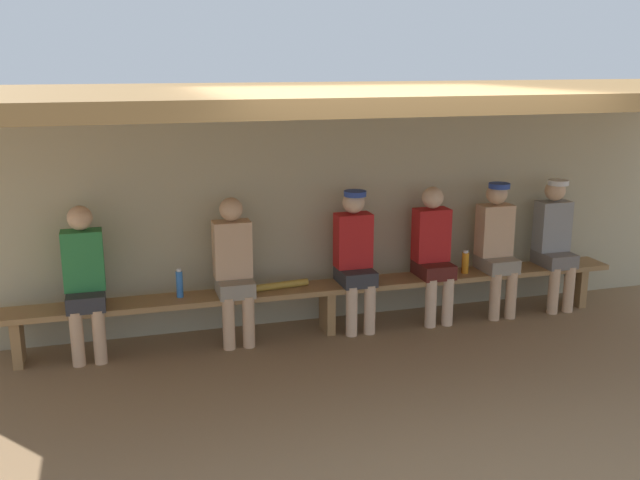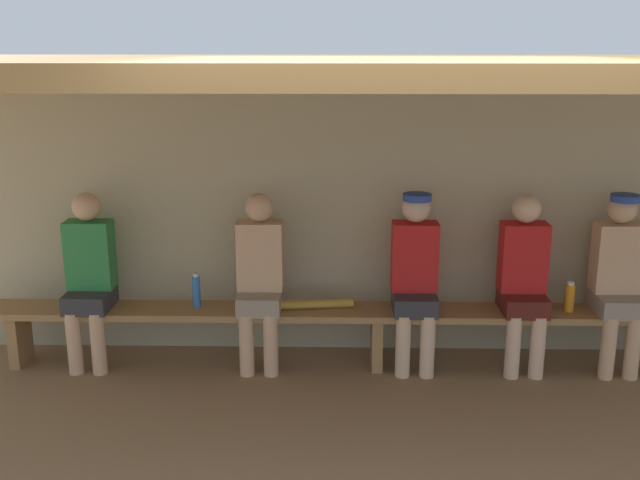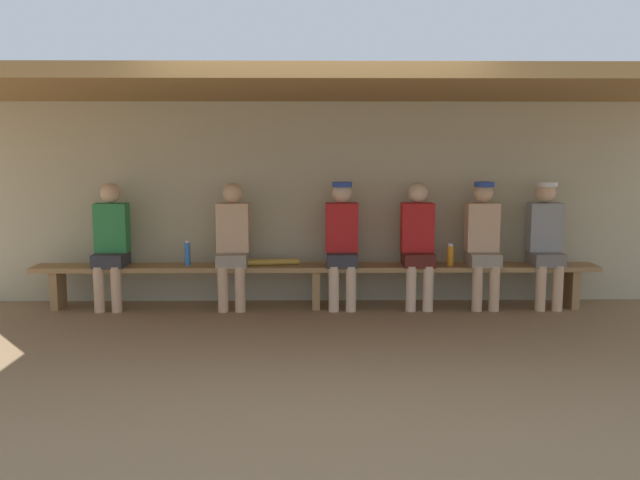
# 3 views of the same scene
# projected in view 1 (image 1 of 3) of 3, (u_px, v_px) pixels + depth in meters

# --- Properties ---
(ground_plane) EXTENTS (24.00, 24.00, 0.00)m
(ground_plane) POSITION_uv_depth(u_px,v_px,m) (386.00, 402.00, 5.48)
(ground_plane) COLOR #8C6D4C
(back_wall) EXTENTS (8.00, 0.20, 2.20)m
(back_wall) POSITION_uv_depth(u_px,v_px,m) (314.00, 209.00, 7.07)
(back_wall) COLOR #B7AD8C
(back_wall) RESTS_ON ground
(dugout_roof) EXTENTS (8.00, 2.80, 0.12)m
(dugout_roof) POSITION_uv_depth(u_px,v_px,m) (360.00, 95.00, 5.57)
(dugout_roof) COLOR olive
(dugout_roof) RESTS_ON back_wall
(bench) EXTENTS (6.00, 0.36, 0.46)m
(bench) POSITION_uv_depth(u_px,v_px,m) (327.00, 292.00, 6.82)
(bench) COLOR #9E7547
(bench) RESTS_ON ground
(player_rightmost) EXTENTS (0.34, 0.42, 1.34)m
(player_rightmost) POSITION_uv_depth(u_px,v_px,m) (234.00, 265.00, 6.50)
(player_rightmost) COLOR gray
(player_rightmost) RESTS_ON ground
(player_in_blue) EXTENTS (0.34, 0.42, 1.34)m
(player_in_blue) POSITION_uv_depth(u_px,v_px,m) (84.00, 276.00, 6.15)
(player_in_blue) COLOR #333338
(player_in_blue) RESTS_ON ground
(player_in_red) EXTENTS (0.34, 0.42, 1.34)m
(player_in_red) POSITION_uv_depth(u_px,v_px,m) (433.00, 249.00, 7.04)
(player_in_red) COLOR #591E19
(player_in_red) RESTS_ON ground
(player_middle) EXTENTS (0.34, 0.42, 1.34)m
(player_middle) POSITION_uv_depth(u_px,v_px,m) (355.00, 253.00, 6.81)
(player_middle) COLOR #333338
(player_middle) RESTS_ON ground
(player_shirtless_tan) EXTENTS (0.34, 0.42, 1.34)m
(player_shirtless_tan) POSITION_uv_depth(u_px,v_px,m) (497.00, 242.00, 7.22)
(player_shirtless_tan) COLOR gray
(player_shirtless_tan) RESTS_ON ground
(player_leftmost) EXTENTS (0.34, 0.42, 1.34)m
(player_leftmost) POSITION_uv_depth(u_px,v_px,m) (555.00, 238.00, 7.40)
(player_leftmost) COLOR slate
(player_leftmost) RESTS_ON ground
(water_bottle_clear) EXTENTS (0.07, 0.07, 0.23)m
(water_bottle_clear) POSITION_uv_depth(u_px,v_px,m) (465.00, 262.00, 7.16)
(water_bottle_clear) COLOR orange
(water_bottle_clear) RESTS_ON bench
(water_bottle_orange) EXTENTS (0.06, 0.06, 0.26)m
(water_bottle_orange) POSITION_uv_depth(u_px,v_px,m) (180.00, 284.00, 6.43)
(water_bottle_orange) COLOR blue
(water_bottle_orange) RESTS_ON bench
(baseball_bat) EXTENTS (0.75, 0.16, 0.07)m
(baseball_bat) POSITION_uv_depth(u_px,v_px,m) (270.00, 287.00, 6.65)
(baseball_bat) COLOR #B28C33
(baseball_bat) RESTS_ON bench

